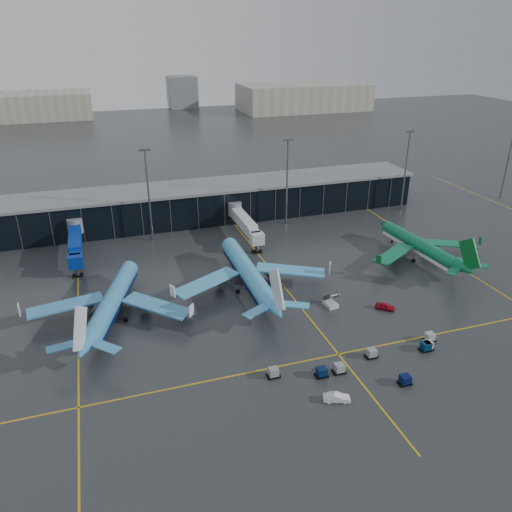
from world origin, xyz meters
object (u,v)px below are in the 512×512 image
object	(u,v)px
baggage_carts	(376,359)
mobile_airstair	(331,303)
service_van_white	(337,398)
airliner_arkefly	(111,290)
airliner_klm_near	(247,262)
airliner_aer_lingus	(420,237)
service_van_red	(385,306)

from	to	relation	value
baggage_carts	mobile_airstair	world-z (taller)	mobile_airstair
mobile_airstair	service_van_white	xyz separation A→B (m)	(-12.23, -27.42, -0.07)
airliner_arkefly	mobile_airstair	distance (m)	45.49
baggage_carts	mobile_airstair	size ratio (longest dim) A/B	9.85
airliner_klm_near	baggage_carts	size ratio (longest dim) A/B	1.25
baggage_carts	mobile_airstair	xyz separation A→B (m)	(1.15, 20.52, 0.01)
airliner_aer_lingus	mobile_airstair	distance (m)	35.77
airliner_klm_near	service_van_red	distance (m)	31.27
mobile_airstair	service_van_red	world-z (taller)	mobile_airstair
service_van_red	airliner_arkefly	bearing A→B (deg)	115.89
airliner_arkefly	baggage_carts	size ratio (longest dim) A/B	1.17
airliner_aer_lingus	airliner_klm_near	bearing A→B (deg)	178.50
service_van_red	service_van_white	bearing A→B (deg)	176.21
airliner_arkefly	mobile_airstair	bearing A→B (deg)	5.82
airliner_arkefly	baggage_carts	world-z (taller)	airliner_arkefly
airliner_klm_near	mobile_airstair	world-z (taller)	airliner_klm_near
mobile_airstair	airliner_aer_lingus	bearing A→B (deg)	19.96
airliner_arkefly	service_van_red	world-z (taller)	airliner_arkefly
airliner_aer_lingus	baggage_carts	xyz separation A→B (m)	(-33.12, -35.80, -4.91)
airliner_klm_near	airliner_aer_lingus	bearing A→B (deg)	2.48
baggage_carts	service_van_red	distance (m)	19.42
airliner_arkefly	mobile_airstair	xyz separation A→B (m)	(44.06, -9.97, -5.33)
service_van_white	airliner_arkefly	bearing A→B (deg)	59.41
airliner_arkefly	airliner_aer_lingus	distance (m)	76.22
airliner_aer_lingus	service_van_white	distance (m)	61.65
baggage_carts	service_van_red	bearing A→B (deg)	53.88
service_van_white	mobile_airstair	bearing A→B (deg)	-5.04
baggage_carts	service_van_white	bearing A→B (deg)	-148.08
airliner_klm_near	service_van_red	size ratio (longest dim) A/B	10.31
mobile_airstair	service_van_white	size ratio (longest dim) A/B	0.81
airliner_aer_lingus	mobile_airstair	world-z (taller)	airliner_aer_lingus
airliner_aer_lingus	service_van_white	xyz separation A→B (m)	(-44.19, -42.70, -4.96)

